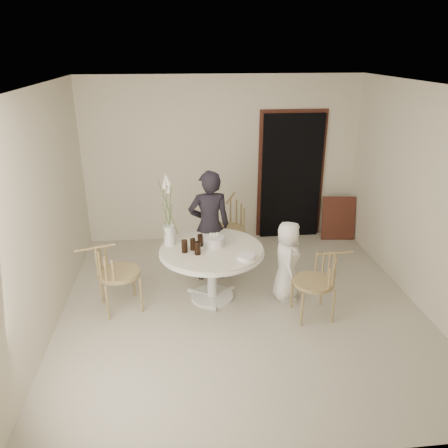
{
  "coord_description": "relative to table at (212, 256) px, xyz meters",
  "views": [
    {
      "loc": [
        -0.73,
        -4.72,
        3.09
      ],
      "look_at": [
        -0.19,
        0.3,
        1.03
      ],
      "focal_mm": 35.0,
      "sensor_mm": 36.0,
      "label": 1
    }
  ],
  "objects": [
    {
      "name": "cola_tumbler_c",
      "position": [
        -0.34,
        -0.09,
        0.19
      ],
      "size": [
        0.09,
        0.09,
        0.16
      ],
      "primitive_type": "cylinder",
      "rotation": [
        0.0,
        0.0,
        0.22
      ],
      "color": "black",
      "rests_on": "table"
    },
    {
      "name": "girl",
      "position": [
        0.02,
        0.57,
        0.18
      ],
      "size": [
        0.61,
        0.42,
        1.58
      ],
      "primitive_type": "imported",
      "rotation": [
        0.0,
        0.0,
        3.22
      ],
      "color": "black",
      "rests_on": "ground"
    },
    {
      "name": "cola_tumbler_a",
      "position": [
        -0.24,
        -0.03,
        0.19
      ],
      "size": [
        0.07,
        0.07,
        0.15
      ],
      "primitive_type": "cylinder",
      "rotation": [
        0.0,
        0.0,
        -0.05
      ],
      "color": "black",
      "rests_on": "table"
    },
    {
      "name": "ground",
      "position": [
        0.35,
        -0.25,
        -0.62
      ],
      "size": [
        4.5,
        4.5,
        0.0
      ],
      "primitive_type": "plane",
      "color": "beige",
      "rests_on": "ground"
    },
    {
      "name": "chair_right",
      "position": [
        1.3,
        -0.52,
        -0.07
      ],
      "size": [
        0.53,
        0.49,
        0.85
      ],
      "rotation": [
        0.0,
        0.0,
        -1.51
      ],
      "color": "#9D8655",
      "rests_on": "ground"
    },
    {
      "name": "door_trim",
      "position": [
        1.5,
        1.98,
        0.49
      ],
      "size": [
        1.12,
        0.03,
        2.22
      ],
      "primitive_type": "cube",
      "color": "brown",
      "rests_on": "ground"
    },
    {
      "name": "birthday_cake",
      "position": [
        0.04,
        0.06,
        0.18
      ],
      "size": [
        0.26,
        0.26,
        0.17
      ],
      "rotation": [
        0.0,
        0.0,
        -0.42
      ],
      "color": "silver",
      "rests_on": "table"
    },
    {
      "name": "chair_far",
      "position": [
        0.35,
        1.14,
        0.02
      ],
      "size": [
        0.67,
        0.69,
        0.98
      ],
      "rotation": [
        0.0,
        0.0,
        -0.36
      ],
      "color": "#9D8655",
      "rests_on": "ground"
    },
    {
      "name": "picture_frame",
      "position": [
        2.3,
        1.7,
        -0.25
      ],
      "size": [
        0.57,
        0.23,
        0.74
      ],
      "primitive_type": "cube",
      "rotation": [
        -0.17,
        0.0,
        -0.11
      ],
      "color": "brown",
      "rests_on": "ground"
    },
    {
      "name": "boy",
      "position": [
        0.96,
        -0.09,
        -0.08
      ],
      "size": [
        0.4,
        0.56,
        1.07
      ],
      "primitive_type": "imported",
      "rotation": [
        0.0,
        0.0,
        1.45
      ],
      "color": "white",
      "rests_on": "ground"
    },
    {
      "name": "room_shell",
      "position": [
        0.35,
        -0.25,
        1.0
      ],
      "size": [
        4.5,
        4.5,
        4.5
      ],
      "color": "silver",
      "rests_on": "ground"
    },
    {
      "name": "cola_tumbler_d",
      "position": [
        -0.14,
        0.07,
        0.19
      ],
      "size": [
        0.07,
        0.07,
        0.15
      ],
      "primitive_type": "cylinder",
      "rotation": [
        0.0,
        0.0,
        0.05
      ],
      "color": "black",
      "rests_on": "table"
    },
    {
      "name": "cola_tumbler_b",
      "position": [
        -0.18,
        -0.16,
        0.2
      ],
      "size": [
        0.1,
        0.1,
        0.16
      ],
      "primitive_type": "cylinder",
      "rotation": [
        0.0,
        0.0,
        0.33
      ],
      "color": "black",
      "rests_on": "table"
    },
    {
      "name": "chair_left",
      "position": [
        -1.28,
        -0.14,
        -0.03
      ],
      "size": [
        0.63,
        0.61,
        0.9
      ],
      "rotation": [
        0.0,
        0.0,
        1.89
      ],
      "color": "#9D8655",
      "rests_on": "ground"
    },
    {
      "name": "flower_vase",
      "position": [
        -0.53,
        0.16,
        0.46
      ],
      "size": [
        0.14,
        0.14,
        0.97
      ],
      "rotation": [
        0.0,
        0.0,
        0.33
      ],
      "color": "white",
      "rests_on": "table"
    },
    {
      "name": "doorway",
      "position": [
        1.5,
        1.94,
        0.43
      ],
      "size": [
        1.0,
        0.1,
        2.1
      ],
      "primitive_type": "cube",
      "color": "black",
      "rests_on": "ground"
    },
    {
      "name": "table",
      "position": [
        0.0,
        0.0,
        0.0
      ],
      "size": [
        1.33,
        1.33,
        0.73
      ],
      "color": "white",
      "rests_on": "ground"
    },
    {
      "name": "plate_stack",
      "position": [
        0.38,
        -0.35,
        0.14
      ],
      "size": [
        0.28,
        0.28,
        0.05
      ],
      "primitive_type": "cylinder",
      "rotation": [
        0.0,
        0.0,
        0.37
      ],
      "color": "white",
      "rests_on": "table"
    }
  ]
}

